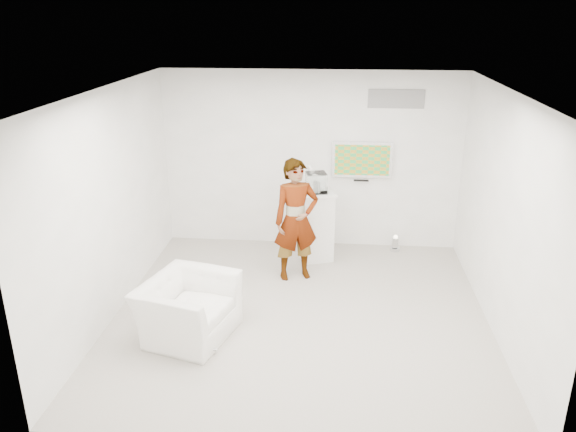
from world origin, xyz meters
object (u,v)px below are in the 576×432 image
object	(u,v)px
pedestal	(315,225)
floor_uplight	(395,243)
tv	(362,160)
person	(296,220)
armchair	(188,308)

from	to	relation	value
pedestal	floor_uplight	size ratio (longest dim) A/B	4.24
tv	person	distance (m)	1.76
tv	floor_uplight	bearing A→B (deg)	-16.11
tv	pedestal	bearing A→B (deg)	-141.48
pedestal	armchair	bearing A→B (deg)	-120.85
person	floor_uplight	world-z (taller)	person
tv	floor_uplight	xyz separation A→B (m)	(0.62, -0.18, -1.41)
tv	armchair	bearing A→B (deg)	-125.84
person	floor_uplight	distance (m)	2.13
person	armchair	size ratio (longest dim) A/B	1.63
person	floor_uplight	bearing A→B (deg)	14.81
tv	armchair	xyz separation A→B (m)	(-2.22, -3.08, -1.18)
pedestal	floor_uplight	distance (m)	1.48
tv	armchair	size ratio (longest dim) A/B	0.87
armchair	floor_uplight	size ratio (longest dim) A/B	4.24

